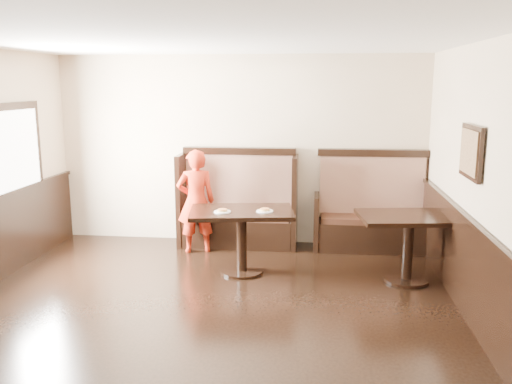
# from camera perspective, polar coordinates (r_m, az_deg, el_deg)

# --- Properties ---
(ground) EXTENTS (7.00, 7.00, 0.00)m
(ground) POSITION_cam_1_polar(r_m,az_deg,el_deg) (5.22, -7.26, -15.97)
(ground) COLOR black
(ground) RESTS_ON ground
(room_shell) EXTENTS (7.00, 7.00, 7.00)m
(room_shell) POSITION_cam_1_polar(r_m,az_deg,el_deg) (5.28, -9.89, -7.81)
(room_shell) COLOR #CBB293
(room_shell) RESTS_ON ground
(booth_main) EXTENTS (1.75, 0.72, 1.45)m
(booth_main) POSITION_cam_1_polar(r_m,az_deg,el_deg) (8.09, -1.87, -1.91)
(booth_main) COLOR black
(booth_main) RESTS_ON ground
(booth_neighbor) EXTENTS (1.65, 0.72, 1.45)m
(booth_neighbor) POSITION_cam_1_polar(r_m,az_deg,el_deg) (8.06, 12.01, -2.55)
(booth_neighbor) COLOR black
(booth_neighbor) RESTS_ON ground
(table_main) EXTENTS (1.39, 0.99, 0.82)m
(table_main) POSITION_cam_1_polar(r_m,az_deg,el_deg) (6.86, -1.52, -3.48)
(table_main) COLOR black
(table_main) RESTS_ON ground
(table_neighbor) EXTENTS (1.29, 0.93, 0.83)m
(table_neighbor) POSITION_cam_1_polar(r_m,az_deg,el_deg) (6.83, 15.76, -4.06)
(table_neighbor) COLOR black
(table_neighbor) RESTS_ON ground
(child) EXTENTS (0.62, 0.51, 1.48)m
(child) POSITION_cam_1_polar(r_m,az_deg,el_deg) (7.72, -6.33, -0.99)
(child) COLOR red
(child) RESTS_ON ground
(pizza_plate_left) EXTENTS (0.21, 0.21, 0.04)m
(pizza_plate_left) POSITION_cam_1_polar(r_m,az_deg,el_deg) (6.71, -3.55, -2.01)
(pizza_plate_left) COLOR white
(pizza_plate_left) RESTS_ON table_main
(pizza_plate_right) EXTENTS (0.21, 0.21, 0.04)m
(pizza_plate_right) POSITION_cam_1_polar(r_m,az_deg,el_deg) (6.73, 0.93, -1.95)
(pizza_plate_right) COLOR white
(pizza_plate_right) RESTS_ON table_main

